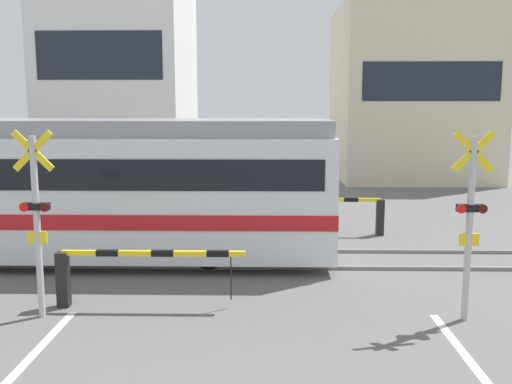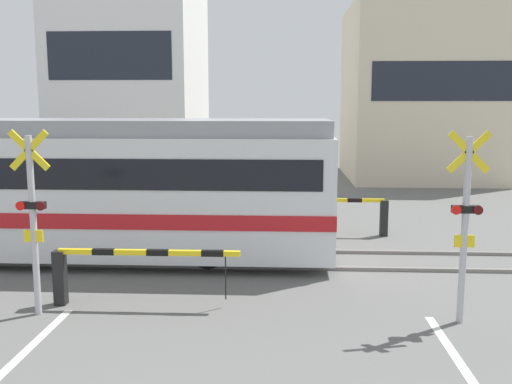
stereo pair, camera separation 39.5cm
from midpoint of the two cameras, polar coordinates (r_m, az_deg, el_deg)
name	(u,v)px [view 2 (the right image)]	position (r m, az deg, el deg)	size (l,w,h in m)	color
rail_track_near	(254,267)	(12.49, 0.76, -7.54)	(50.00, 0.10, 0.08)	gray
rail_track_far	(258,251)	(13.87, 0.99, -5.88)	(50.00, 0.10, 0.08)	gray
commuter_train	(20,184)	(14.12, -21.77, 0.70)	(14.31, 2.73, 3.21)	silver
crossing_barrier_near	(106,265)	(10.42, -13.75, -7.15)	(3.32, 0.20, 1.03)	black
crossing_barrier_far	(353,209)	(15.72, 10.41, -1.71)	(3.32, 0.20, 1.03)	black
crossing_signal_left	(33,214)	(10.10, -20.39, -2.12)	(0.68, 0.15, 3.14)	#B2B2B7
crossing_signal_right	(465,219)	(9.77, 21.29, -2.52)	(0.68, 0.15, 3.14)	#B2B2B7
pedestrian	(221,183)	(18.53, -2.92, 0.88)	(0.38, 0.23, 1.75)	#33384C
building_left_of_street	(134,73)	(29.35, -11.76, 11.59)	(6.40, 7.73, 10.19)	white
building_right_of_street	(420,93)	(29.16, 16.48, 9.48)	(6.93, 7.73, 8.21)	beige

